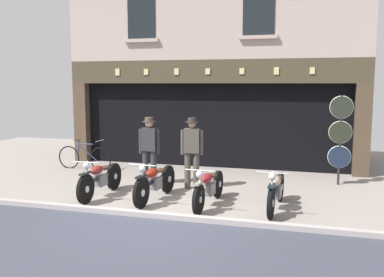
{
  "coord_description": "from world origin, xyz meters",
  "views": [
    {
      "loc": [
        3.01,
        -7.5,
        2.61
      ],
      "look_at": [
        0.1,
        2.81,
        1.21
      ],
      "focal_mm": 39.97,
      "sensor_mm": 36.0,
      "label": 1
    }
  ],
  "objects_px": {
    "motorcycle_center_left": "(155,181)",
    "leaning_bicycle": "(84,157)",
    "motorcycle_center": "(209,187)",
    "motorcycle_center_right": "(276,190)",
    "advert_board_near": "(144,114)",
    "motorcycle_left": "(100,178)",
    "salesman_left": "(149,147)",
    "tyre_sign_pole": "(340,133)",
    "shopkeeper_center": "(192,150)"
  },
  "relations": [
    {
      "from": "motorcycle_center_left",
      "to": "leaning_bicycle",
      "type": "height_order",
      "value": "same"
    },
    {
      "from": "motorcycle_center",
      "to": "motorcycle_center_right",
      "type": "distance_m",
      "value": 1.41
    },
    {
      "from": "motorcycle_center",
      "to": "advert_board_near",
      "type": "relative_size",
      "value": 1.81
    },
    {
      "from": "motorcycle_left",
      "to": "salesman_left",
      "type": "relative_size",
      "value": 1.14
    },
    {
      "from": "tyre_sign_pole",
      "to": "motorcycle_center_left",
      "type": "bearing_deg",
      "value": -146.63
    },
    {
      "from": "motorcycle_left",
      "to": "shopkeeper_center",
      "type": "bearing_deg",
      "value": -143.8
    },
    {
      "from": "salesman_left",
      "to": "shopkeeper_center",
      "type": "bearing_deg",
      "value": 172.11
    },
    {
      "from": "motorcycle_center_left",
      "to": "motorcycle_center",
      "type": "relative_size",
      "value": 1.02
    },
    {
      "from": "motorcycle_center_right",
      "to": "leaning_bicycle",
      "type": "xyz_separation_m",
      "value": [
        -5.97,
        2.66,
        -0.04
      ]
    },
    {
      "from": "advert_board_near",
      "to": "leaning_bicycle",
      "type": "distance_m",
      "value": 2.36
    },
    {
      "from": "motorcycle_center",
      "to": "advert_board_near",
      "type": "distance_m",
      "value": 5.44
    },
    {
      "from": "motorcycle_center_left",
      "to": "tyre_sign_pole",
      "type": "bearing_deg",
      "value": -141.96
    },
    {
      "from": "motorcycle_center_right",
      "to": "advert_board_near",
      "type": "xyz_separation_m",
      "value": [
        -4.59,
        4.13,
        1.19
      ]
    },
    {
      "from": "salesman_left",
      "to": "tyre_sign_pole",
      "type": "bearing_deg",
      "value": -166.61
    },
    {
      "from": "tyre_sign_pole",
      "to": "advert_board_near",
      "type": "height_order",
      "value": "tyre_sign_pole"
    },
    {
      "from": "advert_board_near",
      "to": "motorcycle_center_left",
      "type": "bearing_deg",
      "value": -65.06
    },
    {
      "from": "motorcycle_center_left",
      "to": "tyre_sign_pole",
      "type": "height_order",
      "value": "tyre_sign_pole"
    },
    {
      "from": "shopkeeper_center",
      "to": "advert_board_near",
      "type": "bearing_deg",
      "value": -57.09
    },
    {
      "from": "motorcycle_center_left",
      "to": "leaning_bicycle",
      "type": "xyz_separation_m",
      "value": [
        -3.3,
        2.67,
        -0.05
      ]
    },
    {
      "from": "advert_board_near",
      "to": "tyre_sign_pole",
      "type": "bearing_deg",
      "value": -13.98
    },
    {
      "from": "motorcycle_left",
      "to": "motorcycle_center",
      "type": "relative_size",
      "value": 0.99
    },
    {
      "from": "motorcycle_left",
      "to": "tyre_sign_pole",
      "type": "xyz_separation_m",
      "value": [
        5.37,
        2.71,
        0.91
      ]
    },
    {
      "from": "motorcycle_center_right",
      "to": "tyre_sign_pole",
      "type": "height_order",
      "value": "tyre_sign_pole"
    },
    {
      "from": "shopkeeper_center",
      "to": "tyre_sign_pole",
      "type": "relative_size",
      "value": 0.77
    },
    {
      "from": "motorcycle_center_right",
      "to": "motorcycle_left",
      "type": "bearing_deg",
      "value": 4.24
    },
    {
      "from": "motorcycle_center",
      "to": "motorcycle_left",
      "type": "bearing_deg",
      "value": 2.71
    },
    {
      "from": "motorcycle_center_right",
      "to": "salesman_left",
      "type": "distance_m",
      "value": 3.64
    },
    {
      "from": "salesman_left",
      "to": "leaning_bicycle",
      "type": "height_order",
      "value": "salesman_left"
    },
    {
      "from": "motorcycle_center_left",
      "to": "motorcycle_left",
      "type": "bearing_deg",
      "value": 6.66
    },
    {
      "from": "motorcycle_left",
      "to": "advert_board_near",
      "type": "xyz_separation_m",
      "value": [
        -0.59,
        4.19,
        1.18
      ]
    },
    {
      "from": "motorcycle_left",
      "to": "motorcycle_center_left",
      "type": "bearing_deg",
      "value": -177.01
    },
    {
      "from": "advert_board_near",
      "to": "salesman_left",
      "type": "bearing_deg",
      "value": -65.56
    },
    {
      "from": "motorcycle_center_left",
      "to": "shopkeeper_center",
      "type": "distance_m",
      "value": 1.46
    },
    {
      "from": "salesman_left",
      "to": "leaning_bicycle",
      "type": "bearing_deg",
      "value": -28.15
    },
    {
      "from": "motorcycle_left",
      "to": "motorcycle_center_right",
      "type": "height_order",
      "value": "motorcycle_left"
    },
    {
      "from": "tyre_sign_pole",
      "to": "leaning_bicycle",
      "type": "xyz_separation_m",
      "value": [
        -7.34,
        0.02,
        -0.96
      ]
    },
    {
      "from": "motorcycle_center",
      "to": "tyre_sign_pole",
      "type": "xyz_separation_m",
      "value": [
        2.78,
        2.76,
        0.92
      ]
    },
    {
      "from": "motorcycle_center_right",
      "to": "advert_board_near",
      "type": "relative_size",
      "value": 1.82
    },
    {
      "from": "motorcycle_center_left",
      "to": "shopkeeper_center",
      "type": "bearing_deg",
      "value": -107.33
    },
    {
      "from": "motorcycle_center_left",
      "to": "leaning_bicycle",
      "type": "bearing_deg",
      "value": -34.32
    },
    {
      "from": "motorcycle_left",
      "to": "salesman_left",
      "type": "xyz_separation_m",
      "value": [
        0.67,
        1.42,
        0.54
      ]
    },
    {
      "from": "motorcycle_left",
      "to": "shopkeeper_center",
      "type": "distance_m",
      "value": 2.32
    },
    {
      "from": "motorcycle_center",
      "to": "tyre_sign_pole",
      "type": "distance_m",
      "value": 4.02
    },
    {
      "from": "motorcycle_center_left",
      "to": "motorcycle_center_right",
      "type": "distance_m",
      "value": 2.66
    },
    {
      "from": "motorcycle_center_right",
      "to": "leaning_bicycle",
      "type": "bearing_deg",
      "value": -20.66
    },
    {
      "from": "motorcycle_center",
      "to": "advert_board_near",
      "type": "height_order",
      "value": "advert_board_near"
    },
    {
      "from": "motorcycle_left",
      "to": "motorcycle_center",
      "type": "bearing_deg",
      "value": 179.83
    },
    {
      "from": "motorcycle_center_left",
      "to": "motorcycle_center_right",
      "type": "bearing_deg",
      "value": -174.99
    },
    {
      "from": "motorcycle_center_right",
      "to": "tyre_sign_pole",
      "type": "distance_m",
      "value": 3.12
    },
    {
      "from": "shopkeeper_center",
      "to": "motorcycle_center",
      "type": "bearing_deg",
      "value": 111.97
    }
  ]
}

